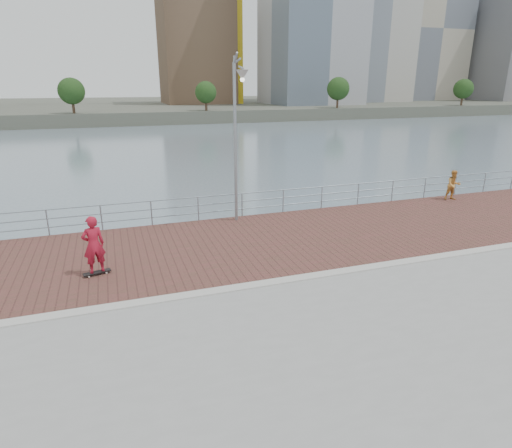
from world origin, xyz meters
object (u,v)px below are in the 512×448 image
object	(u,v)px
guardrail	(220,204)
bystander	(453,185)
street_lamp	(238,112)
skateboarder	(94,245)

from	to	relation	value
guardrail	bystander	distance (m)	12.45
bystander	guardrail	bearing A→B (deg)	-171.45
street_lamp	bystander	xyz separation A→B (m)	(11.82, 0.19, -3.99)
skateboarder	guardrail	bearing A→B (deg)	-153.33
skateboarder	street_lamp	bearing A→B (deg)	-162.85
skateboarder	bystander	distance (m)	18.14
guardrail	skateboarder	xyz separation A→B (m)	(-5.31, -4.61, 0.36)
street_lamp	skateboarder	bearing A→B (deg)	-148.56
street_lamp	skateboarder	distance (m)	7.88
guardrail	bystander	world-z (taller)	bystander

